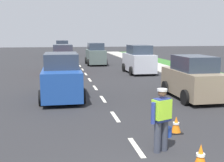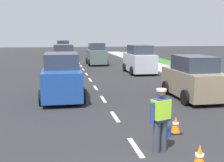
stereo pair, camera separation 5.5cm
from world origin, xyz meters
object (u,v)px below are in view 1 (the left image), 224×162
object	(u,v)px
road_worker	(162,117)
traffic_cone_near	(176,125)
traffic_cone_far	(201,157)
car_parked_curbside	(192,79)
car_parked_far	(139,60)
car_oncoming_third	(62,49)
car_oncoming_lead	(62,77)
car_oncoming_second	(63,60)
car_outgoing_far	(96,55)

from	to	relation	value
road_worker	traffic_cone_near	xyz separation A→B (m)	(0.94, 1.26, -0.67)
traffic_cone_far	car_parked_curbside	size ratio (longest dim) A/B	0.15
traffic_cone_far	car_parked_far	size ratio (longest dim) A/B	0.15
traffic_cone_far	car_oncoming_third	bearing A→B (deg)	94.30
road_worker	car_parked_curbside	distance (m)	6.79
traffic_cone_near	car_oncoming_lead	bearing A→B (deg)	120.84
car_parked_curbside	car_oncoming_third	distance (m)	28.88
traffic_cone_near	traffic_cone_far	size ratio (longest dim) A/B	0.90
car_oncoming_second	car_parked_curbside	xyz separation A→B (m)	(5.90, -10.95, -0.10)
car_parked_curbside	car_outgoing_far	world-z (taller)	car_outgoing_far
traffic_cone_far	car_oncoming_lead	distance (m)	8.70
road_worker	car_parked_curbside	xyz separation A→B (m)	(3.63, 5.74, 0.02)
car_oncoming_lead	car_outgoing_far	world-z (taller)	car_outgoing_far
car_parked_far	road_worker	bearing A→B (deg)	-103.47
traffic_cone_near	car_parked_curbside	xyz separation A→B (m)	(2.69, 4.48, 0.69)
car_oncoming_second	car_oncoming_third	bearing A→B (deg)	89.51
traffic_cone_near	car_oncoming_lead	world-z (taller)	car_oncoming_lead
traffic_cone_far	car_parked_curbside	xyz separation A→B (m)	(3.11, 6.87, 0.66)
car_oncoming_second	car_parked_curbside	distance (m)	12.44
car_oncoming_third	car_outgoing_far	size ratio (longest dim) A/B	1.11
car_outgoing_far	traffic_cone_far	bearing A→B (deg)	-91.39
car_parked_far	car_oncoming_lead	world-z (taller)	car_parked_far
traffic_cone_near	car_outgoing_far	bearing A→B (deg)	89.60
road_worker	car_parked_far	world-z (taller)	car_parked_far
traffic_cone_far	car_parked_far	xyz separation A→B (m)	(3.11, 16.29, 0.74)
car_parked_curbside	car_oncoming_lead	world-z (taller)	car_oncoming_lead
car_parked_far	car_oncoming_second	xyz separation A→B (m)	(-5.90, 1.53, 0.01)
car_oncoming_lead	car_outgoing_far	xyz separation A→B (m)	(3.57, 15.30, 0.02)
car_parked_far	car_outgoing_far	distance (m)	7.59
road_worker	car_parked_curbside	size ratio (longest dim) A/B	0.43
road_worker	car_parked_far	size ratio (longest dim) A/B	0.42
car_oncoming_second	car_oncoming_lead	world-z (taller)	car_oncoming_second
road_worker	car_oncoming_second	world-z (taller)	car_oncoming_second
traffic_cone_near	car_parked_far	size ratio (longest dim) A/B	0.13
traffic_cone_far	car_parked_curbside	bearing A→B (deg)	65.65
car_oncoming_third	car_outgoing_far	bearing A→B (deg)	-74.69
road_worker	car_oncoming_lead	bearing A→B (deg)	109.52
traffic_cone_far	car_oncoming_third	size ratio (longest dim) A/B	0.14
car_oncoming_second	car_oncoming_lead	xyz separation A→B (m)	(-0.21, -9.68, -0.04)
car_oncoming_second	car_oncoming_lead	distance (m)	9.69
car_parked_far	car_parked_curbside	bearing A→B (deg)	-90.00
car_parked_far	car_outgoing_far	world-z (taller)	car_parked_far
car_parked_curbside	car_oncoming_lead	size ratio (longest dim) A/B	0.89
car_oncoming_third	car_parked_far	bearing A→B (deg)	-73.05
car_outgoing_far	car_oncoming_lead	bearing A→B (deg)	-103.14
traffic_cone_far	car_parked_far	distance (m)	16.60
traffic_cone_far	car_parked_curbside	world-z (taller)	car_parked_curbside
car_oncoming_third	car_outgoing_far	distance (m)	12.16
traffic_cone_far	car_parked_far	world-z (taller)	car_parked_far
car_parked_far	car_parked_curbside	size ratio (longest dim) A/B	1.04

